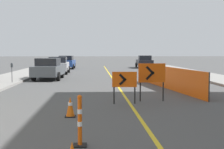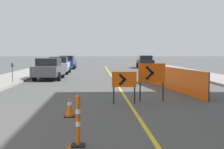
{
  "view_description": "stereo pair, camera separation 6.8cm",
  "coord_description": "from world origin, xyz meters",
  "px_view_note": "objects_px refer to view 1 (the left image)",
  "views": [
    {
      "loc": [
        -1.4,
        6.6,
        2.05
      ],
      "look_at": [
        -0.58,
        21.01,
        1.0
      ],
      "focal_mm": 50.0,
      "sensor_mm": 36.0,
      "label": 1
    },
    {
      "loc": [
        -1.34,
        6.59,
        2.05
      ],
      "look_at": [
        -0.58,
        21.01,
        1.0
      ],
      "focal_mm": 50.0,
      "sensor_mm": 36.0,
      "label": 2
    }
  ],
  "objects_px": {
    "parked_car_curb_near": "(49,69)",
    "parked_car_opposite_side": "(144,62)",
    "traffic_cone_fourth": "(70,107)",
    "parked_car_curb_mid": "(58,65)",
    "parked_car_curb_far": "(66,62)",
    "parking_meter_far_curb": "(12,68)",
    "arrow_barricade_primary": "(124,81)",
    "arrow_barricade_secondary": "(152,74)",
    "delineator_post_rear": "(80,124)"
  },
  "relations": [
    {
      "from": "parked_car_curb_near",
      "to": "parked_car_opposite_side",
      "type": "relative_size",
      "value": 1.0
    },
    {
      "from": "traffic_cone_fourth",
      "to": "delineator_post_rear",
      "type": "relative_size",
      "value": 0.57
    },
    {
      "from": "parked_car_opposite_side",
      "to": "parking_meter_far_curb",
      "type": "relative_size",
      "value": 3.55
    },
    {
      "from": "arrow_barricade_primary",
      "to": "parked_car_curb_near",
      "type": "xyz_separation_m",
      "value": [
        -4.57,
        11.1,
        -0.1
      ]
    },
    {
      "from": "delineator_post_rear",
      "to": "arrow_barricade_primary",
      "type": "xyz_separation_m",
      "value": [
        1.5,
        5.47,
        0.42
      ]
    },
    {
      "from": "arrow_barricade_secondary",
      "to": "parked_car_curb_far",
      "type": "relative_size",
      "value": 0.36
    },
    {
      "from": "parked_car_curb_mid",
      "to": "parking_meter_far_curb",
      "type": "xyz_separation_m",
      "value": [
        -1.8,
        -9.61,
        0.21
      ]
    },
    {
      "from": "parked_car_curb_far",
      "to": "parking_meter_far_curb",
      "type": "height_order",
      "value": "parked_car_curb_far"
    },
    {
      "from": "parked_car_curb_near",
      "to": "parked_car_curb_far",
      "type": "bearing_deg",
      "value": 92.91
    },
    {
      "from": "arrow_barricade_primary",
      "to": "parked_car_curb_near",
      "type": "height_order",
      "value": "parked_car_curb_near"
    },
    {
      "from": "traffic_cone_fourth",
      "to": "parked_car_curb_mid",
      "type": "relative_size",
      "value": 0.15
    },
    {
      "from": "parked_car_curb_mid",
      "to": "parked_car_opposite_side",
      "type": "distance_m",
      "value": 13.92
    },
    {
      "from": "arrow_barricade_primary",
      "to": "parked_car_curb_mid",
      "type": "bearing_deg",
      "value": 108.21
    },
    {
      "from": "traffic_cone_fourth",
      "to": "parked_car_opposite_side",
      "type": "distance_m",
      "value": 30.46
    },
    {
      "from": "parked_car_curb_mid",
      "to": "parked_car_opposite_side",
      "type": "height_order",
      "value": "same"
    },
    {
      "from": "parking_meter_far_curb",
      "to": "parked_car_curb_near",
      "type": "bearing_deg",
      "value": 62.2
    },
    {
      "from": "parked_car_opposite_side",
      "to": "parking_meter_far_curb",
      "type": "xyz_separation_m",
      "value": [
        -11.56,
        -19.54,
        0.21
      ]
    },
    {
      "from": "delineator_post_rear",
      "to": "arrow_barricade_secondary",
      "type": "bearing_deg",
      "value": 65.97
    },
    {
      "from": "parked_car_opposite_side",
      "to": "parked_car_curb_near",
      "type": "bearing_deg",
      "value": -118.26
    },
    {
      "from": "parked_car_curb_far",
      "to": "arrow_barricade_secondary",
      "type": "bearing_deg",
      "value": -75.11
    },
    {
      "from": "arrow_barricade_primary",
      "to": "parked_car_curb_near",
      "type": "distance_m",
      "value": 12.0
    },
    {
      "from": "arrow_barricade_secondary",
      "to": "parked_car_curb_mid",
      "type": "xyz_separation_m",
      "value": [
        -5.75,
        16.73,
        -0.32
      ]
    },
    {
      "from": "parked_car_curb_mid",
      "to": "delineator_post_rear",
      "type": "bearing_deg",
      "value": -83.91
    },
    {
      "from": "arrow_barricade_secondary",
      "to": "arrow_barricade_primary",
      "type": "bearing_deg",
      "value": -157.66
    },
    {
      "from": "arrow_barricade_secondary",
      "to": "parking_meter_far_curb",
      "type": "bearing_deg",
      "value": 133.18
    },
    {
      "from": "arrow_barricade_secondary",
      "to": "parked_car_opposite_side",
      "type": "distance_m",
      "value": 26.96
    },
    {
      "from": "arrow_barricade_primary",
      "to": "parked_car_opposite_side",
      "type": "height_order",
      "value": "parked_car_opposite_side"
    },
    {
      "from": "delineator_post_rear",
      "to": "parked_car_curb_far",
      "type": "height_order",
      "value": "parked_car_curb_far"
    },
    {
      "from": "parked_car_opposite_side",
      "to": "parking_meter_far_curb",
      "type": "bearing_deg",
      "value": -117.69
    },
    {
      "from": "parked_car_curb_mid",
      "to": "parking_meter_far_curb",
      "type": "bearing_deg",
      "value": -102.16
    },
    {
      "from": "parked_car_opposite_side",
      "to": "delineator_post_rear",
      "type": "bearing_deg",
      "value": -98.66
    },
    {
      "from": "arrow_barricade_primary",
      "to": "delineator_post_rear",
      "type": "bearing_deg",
      "value": -101.89
    },
    {
      "from": "arrow_barricade_primary",
      "to": "parking_meter_far_curb",
      "type": "distance_m",
      "value": 9.98
    },
    {
      "from": "parked_car_opposite_side",
      "to": "arrow_barricade_primary",
      "type": "bearing_deg",
      "value": -97.9
    },
    {
      "from": "arrow_barricade_secondary",
      "to": "parked_car_curb_near",
      "type": "relative_size",
      "value": 0.36
    },
    {
      "from": "delineator_post_rear",
      "to": "parked_car_curb_near",
      "type": "relative_size",
      "value": 0.26
    },
    {
      "from": "parked_car_curb_far",
      "to": "parking_meter_far_curb",
      "type": "bearing_deg",
      "value": -93.82
    },
    {
      "from": "parked_car_curb_near",
      "to": "arrow_barricade_primary",
      "type": "bearing_deg",
      "value": -64.59
    },
    {
      "from": "parked_car_curb_near",
      "to": "parking_meter_far_curb",
      "type": "bearing_deg",
      "value": -114.76
    },
    {
      "from": "arrow_barricade_secondary",
      "to": "parked_car_curb_near",
      "type": "height_order",
      "value": "parked_car_curb_near"
    },
    {
      "from": "delineator_post_rear",
      "to": "parked_car_opposite_side",
      "type": "bearing_deg",
      "value": 78.42
    },
    {
      "from": "parked_car_curb_mid",
      "to": "parked_car_curb_far",
      "type": "distance_m",
      "value": 8.31
    },
    {
      "from": "arrow_barricade_primary",
      "to": "parked_car_curb_mid",
      "type": "relative_size",
      "value": 0.29
    },
    {
      "from": "parked_car_curb_far",
      "to": "delineator_post_rear",
      "type": "bearing_deg",
      "value": -82.43
    },
    {
      "from": "traffic_cone_fourth",
      "to": "arrow_barricade_primary",
      "type": "xyz_separation_m",
      "value": [
        1.95,
        2.37,
        0.59
      ]
    },
    {
      "from": "parked_car_opposite_side",
      "to": "parked_car_curb_far",
      "type": "bearing_deg",
      "value": -167.63
    },
    {
      "from": "parked_car_curb_mid",
      "to": "parked_car_curb_far",
      "type": "xyz_separation_m",
      "value": [
        0.03,
        8.31,
        0.0
      ]
    },
    {
      "from": "traffic_cone_fourth",
      "to": "parked_car_curb_far",
      "type": "xyz_separation_m",
      "value": [
        -2.58,
        27.99,
        0.48
      ]
    },
    {
      "from": "traffic_cone_fourth",
      "to": "parked_car_curb_mid",
      "type": "distance_m",
      "value": 19.86
    },
    {
      "from": "traffic_cone_fourth",
      "to": "parking_meter_far_curb",
      "type": "xyz_separation_m",
      "value": [
        -4.41,
        10.07,
        0.69
      ]
    }
  ]
}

